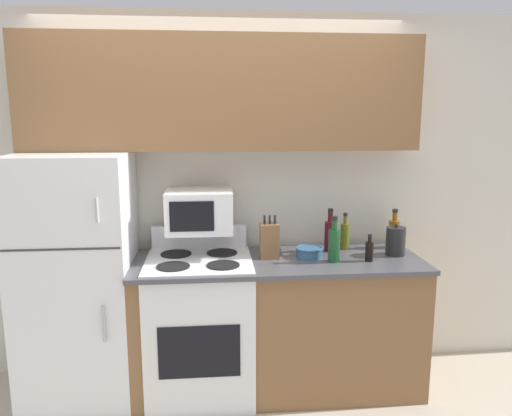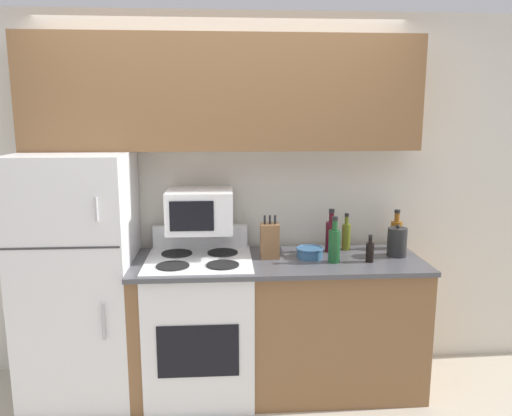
{
  "view_description": "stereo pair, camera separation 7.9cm",
  "coord_description": "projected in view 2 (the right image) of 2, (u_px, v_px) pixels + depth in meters",
  "views": [
    {
      "loc": [
        -0.09,
        -2.83,
        1.87
      ],
      "look_at": [
        0.2,
        0.29,
        1.27
      ],
      "focal_mm": 35.0,
      "sensor_mm": 36.0,
      "label": 1
    },
    {
      "loc": [
        -0.01,
        -2.84,
        1.87
      ],
      "look_at": [
        0.2,
        0.29,
        1.27
      ],
      "focal_mm": 35.0,
      "sensor_mm": 36.0,
      "label": 2
    }
  ],
  "objects": [
    {
      "name": "ground_plane",
      "position": [
        228.0,
        415.0,
        3.13
      ],
      "size": [
        12.0,
        12.0,
        0.0
      ],
      "primitive_type": "plane",
      "color": "beige"
    },
    {
      "name": "wall_back",
      "position": [
        225.0,
        197.0,
        3.59
      ],
      "size": [
        8.0,
        0.05,
        2.55
      ],
      "color": "silver",
      "rests_on": "ground_plane"
    },
    {
      "name": "lower_cabinets",
      "position": [
        278.0,
        324.0,
        3.38
      ],
      "size": [
        1.9,
        0.68,
        0.92
      ],
      "color": "brown",
      "rests_on": "ground_plane"
    },
    {
      "name": "refrigerator",
      "position": [
        80.0,
        278.0,
        3.25
      ],
      "size": [
        0.7,
        0.7,
        1.62
      ],
      "color": "white",
      "rests_on": "ground_plane"
    },
    {
      "name": "upper_cabinets",
      "position": [
        223.0,
        94.0,
        3.28
      ],
      "size": [
        2.6,
        0.3,
        0.74
      ],
      "color": "brown",
      "rests_on": "refrigerator"
    },
    {
      "name": "stove",
      "position": [
        200.0,
        324.0,
        3.33
      ],
      "size": [
        0.69,
        0.66,
        1.09
      ],
      "color": "white",
      "rests_on": "ground_plane"
    },
    {
      "name": "microwave",
      "position": [
        200.0,
        210.0,
        3.31
      ],
      "size": [
        0.43,
        0.38,
        0.27
      ],
      "color": "white",
      "rests_on": "stove"
    },
    {
      "name": "knife_block",
      "position": [
        270.0,
        241.0,
        3.3
      ],
      "size": [
        0.12,
        0.11,
        0.29
      ],
      "color": "brown",
      "rests_on": "lower_cabinets"
    },
    {
      "name": "bowl",
      "position": [
        310.0,
        252.0,
        3.32
      ],
      "size": [
        0.18,
        0.18,
        0.07
      ],
      "color": "#335B84",
      "rests_on": "lower_cabinets"
    },
    {
      "name": "bottle_wine_green",
      "position": [
        334.0,
        244.0,
        3.2
      ],
      "size": [
        0.08,
        0.08,
        0.3
      ],
      "color": "#194C23",
      "rests_on": "lower_cabinets"
    },
    {
      "name": "bottle_whiskey",
      "position": [
        396.0,
        233.0,
        3.53
      ],
      "size": [
        0.08,
        0.08,
        0.28
      ],
      "color": "brown",
      "rests_on": "lower_cabinets"
    },
    {
      "name": "bottle_olive_oil",
      "position": [
        346.0,
        235.0,
        3.5
      ],
      "size": [
        0.06,
        0.06,
        0.26
      ],
      "color": "#5B6619",
      "rests_on": "lower_cabinets"
    },
    {
      "name": "bottle_wine_red",
      "position": [
        331.0,
        235.0,
        3.45
      ],
      "size": [
        0.08,
        0.08,
        0.3
      ],
      "color": "#470F19",
      "rests_on": "lower_cabinets"
    },
    {
      "name": "bottle_soy_sauce",
      "position": [
        370.0,
        251.0,
        3.22
      ],
      "size": [
        0.05,
        0.05,
        0.18
      ],
      "color": "black",
      "rests_on": "lower_cabinets"
    },
    {
      "name": "kettle",
      "position": [
        397.0,
        242.0,
        3.35
      ],
      "size": [
        0.13,
        0.13,
        0.22
      ],
      "color": "black",
      "rests_on": "lower_cabinets"
    }
  ]
}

